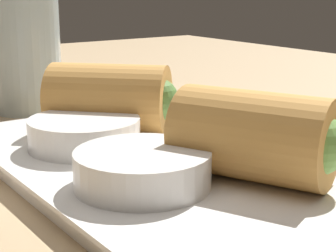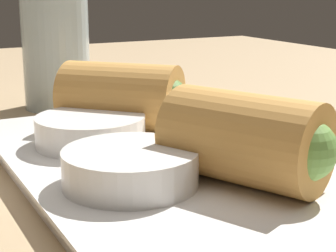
{
  "view_description": "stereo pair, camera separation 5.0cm",
  "coord_description": "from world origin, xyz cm",
  "px_view_note": "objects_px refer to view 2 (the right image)",
  "views": [
    {
      "loc": [
        -30.32,
        21.22,
        15.88
      ],
      "look_at": [
        1.6,
        -1.26,
        5.8
      ],
      "focal_mm": 60.0,
      "sensor_mm": 36.0,
      "label": 1
    },
    {
      "loc": [
        -32.94,
        16.96,
        15.88
      ],
      "look_at": [
        1.6,
        -1.26,
        5.8
      ],
      "focal_mm": 60.0,
      "sensor_mm": 36.0,
      "label": 2
    }
  ],
  "objects_px": {
    "dipping_bowl_far": "(90,129)",
    "dipping_bowl_near": "(130,166)",
    "serving_plate": "(168,166)",
    "drinking_glass": "(56,48)"
  },
  "relations": [
    {
      "from": "dipping_bowl_near",
      "to": "drinking_glass",
      "type": "xyz_separation_m",
      "value": [
        0.31,
        -0.05,
        0.04
      ]
    },
    {
      "from": "serving_plate",
      "to": "drinking_glass",
      "type": "distance_m",
      "value": 0.27
    },
    {
      "from": "dipping_bowl_near",
      "to": "drinking_glass",
      "type": "relative_size",
      "value": 0.64
    },
    {
      "from": "dipping_bowl_near",
      "to": "drinking_glass",
      "type": "height_order",
      "value": "drinking_glass"
    },
    {
      "from": "serving_plate",
      "to": "dipping_bowl_near",
      "type": "distance_m",
      "value": 0.07
    },
    {
      "from": "serving_plate",
      "to": "dipping_bowl_far",
      "type": "distance_m",
      "value": 0.07
    },
    {
      "from": "serving_plate",
      "to": "drinking_glass",
      "type": "relative_size",
      "value": 2.57
    },
    {
      "from": "dipping_bowl_near",
      "to": "drinking_glass",
      "type": "distance_m",
      "value": 0.31
    },
    {
      "from": "dipping_bowl_far",
      "to": "dipping_bowl_near",
      "type": "bearing_deg",
      "value": 174.44
    },
    {
      "from": "dipping_bowl_near",
      "to": "dipping_bowl_far",
      "type": "height_order",
      "value": "same"
    }
  ]
}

